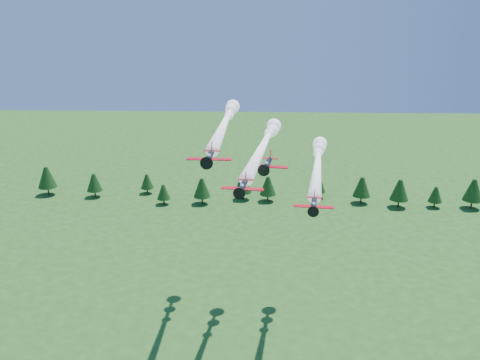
{
  "coord_description": "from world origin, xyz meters",
  "views": [
    {
      "loc": [
        0.72,
        -92.2,
        74.4
      ],
      "look_at": [
        -2.94,
        0.0,
        44.37
      ],
      "focal_mm": 40.0,
      "sensor_mm": 36.0,
      "label": 1
    }
  ],
  "objects_px": {
    "plane_left": "(225,122)",
    "plane_right": "(318,162)",
    "plane_slot": "(267,164)",
    "plane_lead": "(264,143)"
  },
  "relations": [
    {
      "from": "plane_lead",
      "to": "plane_slot",
      "type": "xyz_separation_m",
      "value": [
        0.49,
        -16.01,
        -0.19
      ]
    },
    {
      "from": "plane_lead",
      "to": "plane_right",
      "type": "distance_m",
      "value": 13.32
    },
    {
      "from": "plane_left",
      "to": "plane_slot",
      "type": "bearing_deg",
      "value": -65.5
    },
    {
      "from": "plane_left",
      "to": "plane_right",
      "type": "relative_size",
      "value": 1.12
    },
    {
      "from": "plane_left",
      "to": "plane_right",
      "type": "bearing_deg",
      "value": -10.97
    },
    {
      "from": "plane_lead",
      "to": "plane_left",
      "type": "bearing_deg",
      "value": 150.66
    },
    {
      "from": "plane_left",
      "to": "plane_right",
      "type": "height_order",
      "value": "plane_left"
    },
    {
      "from": "plane_lead",
      "to": "plane_right",
      "type": "bearing_deg",
      "value": 16.51
    },
    {
      "from": "plane_left",
      "to": "plane_right",
      "type": "distance_m",
      "value": 23.41
    },
    {
      "from": "plane_lead",
      "to": "plane_right",
      "type": "relative_size",
      "value": 1.1
    }
  ]
}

